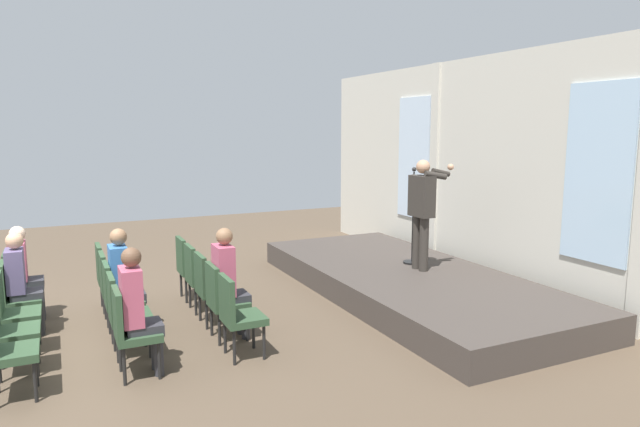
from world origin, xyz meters
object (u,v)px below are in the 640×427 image
chair_r0_c2 (209,284)px  chair_r1_c1 (113,283)px  audience_r2_c1 (21,278)px  chair_r2_c3 (8,325)px  chair_r2_c0 (17,282)px  chair_r0_c1 (199,274)px  chair_r1_c3 (123,310)px  chair_r2_c2 (11,308)px  chair_r1_c0 (108,273)px  mic_stand (412,243)px  chair_r0_c4 (237,312)px  audience_r0_c3 (228,278)px  speaker (422,206)px  chair_r2_c4 (3,345)px  chair_r0_c0 (189,264)px  chair_r1_c4 (130,327)px  audience_r1_c4 (137,305)px  chair_r2_c1 (15,294)px  audience_r2_c0 (23,268)px  chair_r1_c2 (117,296)px  audience_r1_c2 (123,277)px  chair_r0_c3 (222,297)px

chair_r0_c2 → chair_r1_c1: 1.28m
audience_r2_c1 → chair_r2_c3: bearing=-3.9°
chair_r2_c0 → chair_r0_c1: bearing=75.1°
chair_r1_c3 → chair_r1_c1: bearing=180.0°
chair_r2_c2 → chair_r1_c0: bearing=136.7°
mic_stand → chair_r0_c4: bearing=-65.5°
audience_r0_c3 → chair_r0_c4: 0.65m
speaker → chair_r1_c3: speaker is taller
chair_r0_c4 → audience_r0_c3: bearing=172.5°
chair_r1_c3 → chair_r2_c4: bearing=-62.0°
chair_r0_c0 → chair_r2_c2: size_ratio=1.00×
chair_r1_c4 → audience_r1_c4: bearing=90.0°
chair_r1_c3 → audience_r1_c4: size_ratio=0.69×
chair_r1_c1 → chair_r2_c3: size_ratio=1.00×
audience_r0_c3 → audience_r1_c4: (0.60, -1.13, -0.01)m
chair_r2_c1 → audience_r0_c3: bearing=62.8°
chair_r1_c1 → audience_r2_c0: bearing=-119.8°
audience_r1_c4 → chair_r0_c4: bearing=90.0°
audience_r1_c4 → chair_r0_c1: bearing=149.7°
chair_r1_c2 → chair_r2_c2: bearing=-90.0°
chair_r0_c4 → audience_r1_c2: size_ratio=0.69×
audience_r1_c2 → mic_stand: bearing=94.5°
chair_r0_c4 → chair_r1_c1: 2.13m
audience_r2_c1 → speaker: bearing=83.3°
speaker → chair_r2_c4: 5.74m
chair_r1_c3 → chair_r0_c0: bearing=147.9°
audience_r2_c0 → chair_r0_c3: bearing=50.4°
chair_r0_c1 → chair_r2_c3: bearing=-62.0°
chair_r2_c2 → speaker: bearing=89.6°
chair_r1_c0 → chair_r1_c3: bearing=0.0°
chair_r1_c3 → speaker: bearing=97.2°
chair_r0_c1 → audience_r1_c2: 1.23m
chair_r0_c0 → audience_r1_c4: (2.40, -1.05, 0.22)m
audience_r0_c3 → chair_r2_c3: audience_r0_c3 is taller
chair_r1_c0 → chair_r1_c1: 0.60m
chair_r1_c4 → audience_r1_c4: (-0.00, 0.08, 0.22)m
audience_r0_c3 → audience_r1_c2: (-0.60, -1.13, -0.01)m
chair_r0_c0 → chair_r0_c4: same height
chair_r0_c3 → chair_r1_c0: same height
chair_r1_c3 → chair_r2_c0: 2.13m
mic_stand → chair_r2_c4: size_ratio=1.65×
mic_stand → chair_r0_c3: size_ratio=1.65×
chair_r0_c0 → chair_r1_c2: same height
chair_r0_c0 → chair_r1_c0: bearing=-90.0°
chair_r0_c0 → chair_r1_c1: 1.28m
audience_r1_c2 → chair_r2_c1: audience_r1_c2 is taller
chair_r0_c3 → chair_r2_c3: 2.26m
chair_r0_c4 → speaker: bearing=109.4°
audience_r0_c3 → chair_r0_c1: bearing=-176.3°
mic_stand → chair_r2_c2: mic_stand is taller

